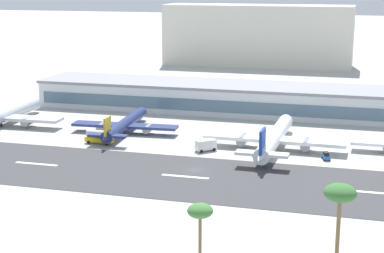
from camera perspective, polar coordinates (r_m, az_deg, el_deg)
ground_plane at (r=161.37m, az=0.19°, el=-3.96°), size 1400.00×1400.00×0.00m
runway_strip at (r=155.98m, az=-0.37°, el=-4.57°), size 800.00×34.89×0.08m
runway_centreline_dash_3 at (r=171.46m, az=-13.84°, el=-3.29°), size 12.00×1.20×0.01m
runway_centreline_dash_4 at (r=156.15m, az=-0.63°, el=-4.53°), size 12.00×1.20×0.01m
runway_centreline_dash_5 at (r=150.61m, az=14.68°, el=-5.66°), size 12.00×1.20×0.01m
terminal_building at (r=231.58m, az=3.26°, el=2.63°), size 141.68×24.86×10.14m
distant_hotel_block at (r=353.13m, az=5.94°, el=8.17°), size 102.60×25.84×33.24m
airliner_black_tail_gate_0 at (r=216.71m, az=-16.84°, el=0.84°), size 41.07×48.93×10.21m
airliner_gold_tail_gate_1 at (r=198.86m, az=-6.16°, el=0.11°), size 33.97×41.68×8.70m
airliner_navy_tail_gate_2 at (r=180.42m, az=7.38°, el=-1.13°), size 40.49×49.28×10.28m
service_fuel_truck_0 at (r=188.56m, az=-8.35°, el=-0.92°), size 8.60×3.16×3.95m
service_box_truck_1 at (r=178.48m, az=1.25°, el=-1.67°), size 5.94×5.94×3.25m
service_baggage_tug_2 at (r=173.82m, az=12.00°, el=-2.63°), size 2.63×3.53×2.20m
palm_tree_1 at (r=106.72m, az=13.21°, el=-6.08°), size 5.43×5.43×15.10m
palm_tree_2 at (r=104.17m, az=0.74°, el=-7.80°), size 4.29×4.29×11.97m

